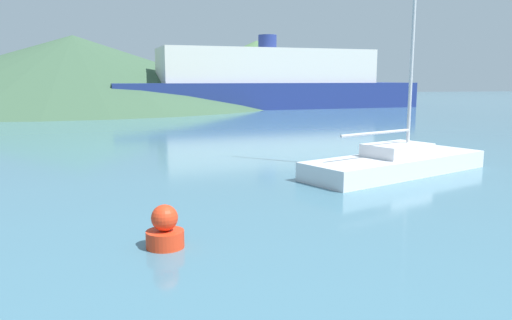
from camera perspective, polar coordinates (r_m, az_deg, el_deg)
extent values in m
cube|color=silver|center=(18.47, 15.77, -0.54)|extent=(7.85, 4.84, 0.63)
cube|color=silver|center=(18.39, 15.84, 1.12)|extent=(2.68, 2.26, 0.44)
cylinder|color=#BCBCC1|center=(17.43, 13.62, 3.03)|extent=(3.20, 1.35, 0.10)
cube|color=navy|center=(58.79, 1.29, 7.39)|extent=(35.96, 11.48, 2.92)
cube|color=silver|center=(58.78, 1.30, 10.68)|extent=(25.28, 9.30, 3.83)
cylinder|color=navy|center=(58.91, 1.31, 13.32)|extent=(2.11, 2.11, 1.60)
cylinder|color=red|center=(10.27, -10.34, -8.88)|extent=(0.76, 0.76, 0.34)
sphere|color=red|center=(10.14, -10.41, -6.52)|extent=(0.54, 0.54, 0.54)
cone|color=#38563D|center=(70.95, -20.06, 9.62)|extent=(55.97, 55.97, 9.02)
cone|color=#476B42|center=(81.18, 0.05, 10.19)|extent=(41.92, 41.92, 9.41)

